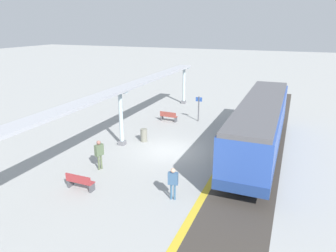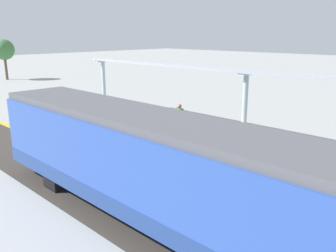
{
  "view_description": "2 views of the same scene",
  "coord_description": "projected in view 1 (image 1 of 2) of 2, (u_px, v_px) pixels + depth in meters",
  "views": [
    {
      "loc": [
        -7.26,
        18.01,
        8.1
      ],
      "look_at": [
        -0.45,
        1.26,
        2.2
      ],
      "focal_mm": 33.52,
      "sensor_mm": 36.0,
      "label": 1
    },
    {
      "loc": [
        -12.38,
        -9.47,
        5.83
      ],
      "look_at": [
        -1.69,
        0.82,
        1.88
      ],
      "focal_mm": 37.54,
      "sensor_mm": 36.0,
      "label": 2
    }
  ],
  "objects": [
    {
      "name": "train_near_carriage",
      "position": [
        260.0,
        125.0,
        20.38
      ],
      "size": [
        2.65,
        14.42,
        3.48
      ],
      "color": "#2B4BA0",
      "rests_on": "ground"
    },
    {
      "name": "trash_bin",
      "position": [
        144.0,
        135.0,
        22.57
      ],
      "size": [
        0.48,
        0.48,
        0.94
      ],
      "primitive_type": "cylinder",
      "color": "slate",
      "rests_on": "ground"
    },
    {
      "name": "tactile_edge_strip",
      "position": [
        224.0,
        160.0,
        19.64
      ],
      "size": [
        0.36,
        32.27,
        0.01
      ],
      "primitive_type": "cube",
      "color": "gold",
      "rests_on": "ground"
    },
    {
      "name": "canopy_beam",
      "position": [
        122.0,
        89.0,
        21.09
      ],
      "size": [
        1.2,
        26.23,
        0.16
      ],
      "primitive_type": "cube",
      "color": "#A8AAB2",
      "rests_on": "canopy_pillar_nearest"
    },
    {
      "name": "canopy_pillar_nearest",
      "position": [
        184.0,
        85.0,
        32.9
      ],
      "size": [
        1.1,
        0.44,
        3.86
      ],
      "color": "slate",
      "rests_on": "ground"
    },
    {
      "name": "bench_near_end",
      "position": [
        169.0,
        116.0,
        27.26
      ],
      "size": [
        1.52,
        0.52,
        0.86
      ],
      "color": "brown",
      "rests_on": "ground"
    },
    {
      "name": "bench_mid_platform",
      "position": [
        80.0,
        182.0,
        15.97
      ],
      "size": [
        1.5,
        0.44,
        0.86
      ],
      "color": "maroon",
      "rests_on": "ground"
    },
    {
      "name": "platform_info_sign",
      "position": [
        199.0,
        106.0,
        27.01
      ],
      "size": [
        0.56,
        0.1,
        2.2
      ],
      "color": "#4C4C51",
      "rests_on": "ground"
    },
    {
      "name": "passenger_by_the_benches",
      "position": [
        99.0,
        152.0,
        18.0
      ],
      "size": [
        0.37,
        0.56,
        1.79
      ],
      "color": "#536142",
      "rests_on": "ground"
    },
    {
      "name": "trackbed",
      "position": [
        253.0,
        164.0,
        19.0
      ],
      "size": [
        3.2,
        44.27,
        0.01
      ],
      "primitive_type": "cube",
      "color": "#38332D",
      "rests_on": "ground"
    },
    {
      "name": "passenger_waiting_near_edge",
      "position": [
        173.0,
        180.0,
        14.88
      ],
      "size": [
        0.51,
        0.3,
        1.65
      ],
      "color": "#345A7B",
      "rests_on": "ground"
    },
    {
      "name": "canopy_pillar_second",
      "position": [
        121.0,
        118.0,
        21.45
      ],
      "size": [
        1.1,
        0.44,
        3.86
      ],
      "color": "slate",
      "rests_on": "ground"
    },
    {
      "name": "ground_plane",
      "position": [
        169.0,
        151.0,
        20.97
      ],
      "size": [
        176.0,
        176.0,
        0.0
      ],
      "primitive_type": "plane",
      "color": "#9B9D9B"
    }
  ]
}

